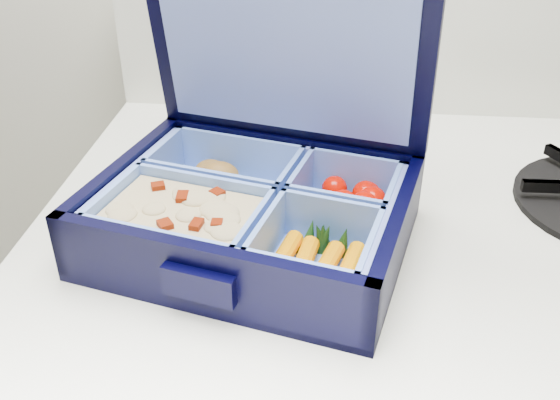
# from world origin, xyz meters

# --- Properties ---
(bento_box) EXTENTS (0.28, 0.24, 0.06)m
(bento_box) POSITION_xyz_m (0.12, 1.64, 0.97)
(bento_box) COLOR black
(bento_box) RESTS_ON stove
(burner_grate_rear) EXTENTS (0.21, 0.21, 0.02)m
(burner_grate_rear) POSITION_xyz_m (0.08, 1.88, 0.95)
(burner_grate_rear) COLOR black
(burner_grate_rear) RESTS_ON stove
(fork) EXTENTS (0.15, 0.17, 0.01)m
(fork) POSITION_xyz_m (0.15, 1.76, 0.95)
(fork) COLOR #ABAEC2
(fork) RESTS_ON stove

